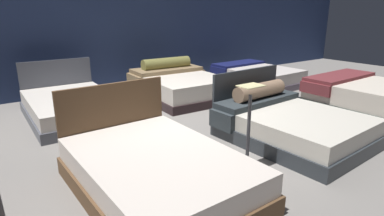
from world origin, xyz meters
TOP-DOWN VIEW (x-y plane):
  - ground_plane at (0.00, 0.00)m, footprint 18.00×18.00m
  - showroom_back_wall at (0.00, 3.35)m, footprint 18.00×0.06m
  - bed_1 at (-1.09, -1.31)m, footprint 1.50×2.14m
  - bed_2 at (1.17, -1.21)m, footprint 1.69×2.00m
  - bed_3 at (3.45, -1.27)m, footprint 1.72×2.09m
  - bed_5 at (-1.12, 1.66)m, footprint 1.47×2.09m
  - bed_6 at (1.17, 1.70)m, footprint 1.70×2.06m
  - bed_7 at (3.48, 1.64)m, footprint 1.58×2.06m
  - price_sign at (-0.00, -1.54)m, footprint 0.28×0.24m

SIDE VIEW (x-z plane):
  - ground_plane at x=0.00m, z-range -0.02..0.00m
  - bed_5 at x=-1.12m, z-range -0.25..0.65m
  - bed_7 at x=3.48m, z-range -0.02..0.46m
  - bed_1 at x=-1.09m, z-range -0.26..0.71m
  - bed_2 at x=1.17m, z-range -0.21..0.71m
  - bed_6 at x=1.17m, z-range -0.12..0.67m
  - bed_3 at x=3.45m, z-range -0.02..0.58m
  - price_sign at x=0.00m, z-range -0.12..0.91m
  - showroom_back_wall at x=0.00m, z-range 0.00..3.50m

